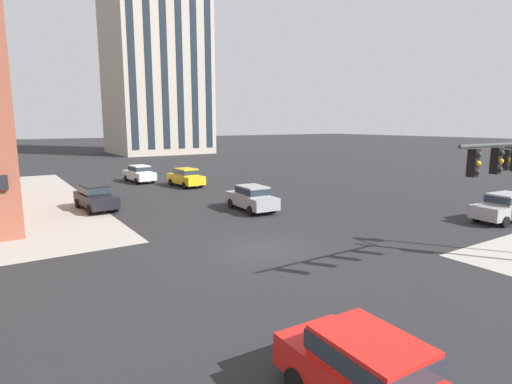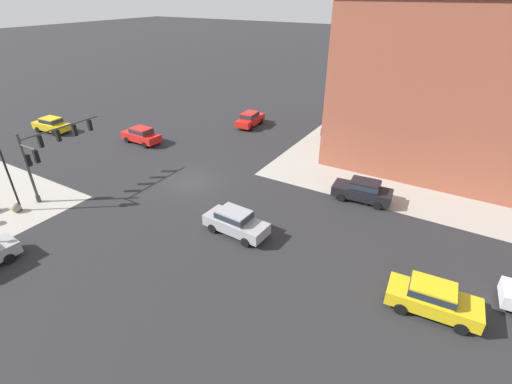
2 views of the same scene
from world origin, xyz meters
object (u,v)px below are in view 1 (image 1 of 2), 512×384
at_px(car_main_southbound_far, 186,177).
at_px(car_parked_curb, 139,173).
at_px(car_cross_westbound, 373,376).
at_px(car_main_mid, 96,196).
at_px(car_main_northbound_far, 506,206).
at_px(car_main_southbound_near, 252,197).

relative_size(car_main_southbound_far, car_parked_curb, 1.00).
distance_m(car_cross_westbound, car_main_mid, 23.70).
height_order(car_main_northbound_far, car_parked_curb, same).
height_order(car_main_southbound_far, car_cross_westbound, same).
bearing_deg(car_cross_westbound, car_main_northbound_far, 19.42).
distance_m(car_main_southbound_near, car_cross_westbound, 19.66).
relative_size(car_parked_curb, car_main_mid, 1.00).
height_order(car_main_northbound_far, car_main_southbound_far, same).
height_order(car_main_southbound_far, car_parked_curb, same).
bearing_deg(car_main_southbound_near, car_parked_curb, 96.75).
bearing_deg(car_main_northbound_far, car_main_southbound_far, 113.87).
height_order(car_main_northbound_far, car_main_southbound_near, same).
xyz_separation_m(car_main_southbound_near, car_parked_curb, (-2.06, 17.37, 0.00)).
relative_size(car_cross_westbound, car_main_mid, 0.98).
bearing_deg(car_cross_westbound, car_main_southbound_near, 64.10).
bearing_deg(car_main_southbound_far, car_parked_curb, 117.89).
relative_size(car_main_southbound_far, car_main_mid, 1.00).
bearing_deg(car_main_mid, car_parked_curb, 59.99).
distance_m(car_main_northbound_far, car_parked_curb, 31.02).
bearing_deg(car_main_southbound_near, car_cross_westbound, -115.90).
xyz_separation_m(car_main_southbound_near, car_cross_westbound, (-8.59, -17.69, 0.00)).
bearing_deg(car_main_northbound_far, car_cross_westbound, -160.58).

